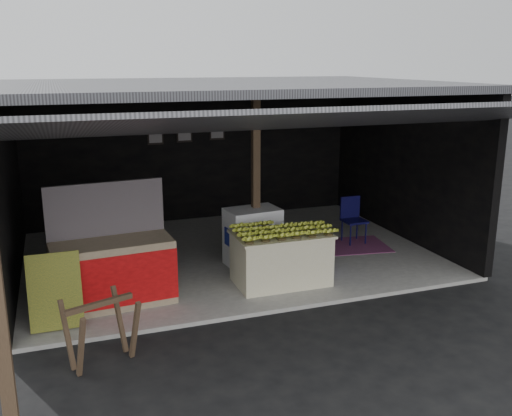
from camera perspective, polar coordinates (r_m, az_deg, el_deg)
name	(u,v)px	position (r m, az deg, el deg)	size (l,w,h in m)	color
ground	(281,313)	(7.97, 2.56, -10.43)	(80.00, 80.00, 0.00)	black
concrete_slab	(229,254)	(10.15, -2.77, -4.65)	(7.00, 5.00, 0.06)	gray
shophouse	(222,136)	(9.97, -3.44, 7.24)	(7.40, 7.29, 3.02)	black
banana_table	(281,258)	(8.68, 2.52, -5.01)	(1.45, 0.90, 0.79)	white
banana_pile	(281,228)	(8.54, 2.55, -2.02)	(1.33, 0.80, 0.16)	yellow
white_crate	(253,237)	(9.43, -0.34, -2.90)	(0.92, 0.67, 0.95)	white
neighbor_stall	(113,269)	(8.16, -14.11, -5.97)	(1.68, 0.86, 1.68)	#998466
green_signboard	(55,291)	(7.66, -19.47, -7.88)	(0.65, 0.04, 0.98)	black
sawhorse	(101,325)	(6.74, -15.26, -11.23)	(0.88, 0.87, 0.77)	#503A28
water_barrel	(318,256)	(9.24, 6.26, -4.76)	(0.35, 0.35, 0.52)	navy
plastic_chair	(352,216)	(10.76, 9.59, -0.77)	(0.41, 0.41, 0.85)	#0B0A38
magenta_rug	(346,246)	(10.60, 8.97, -3.76)	(1.50, 1.00, 0.01)	#791B62
picture_frames	(186,132)	(11.95, -7.03, 7.55)	(1.62, 0.04, 0.46)	black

